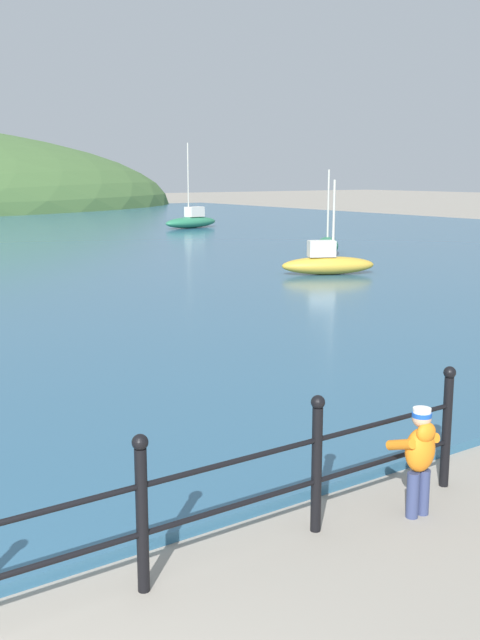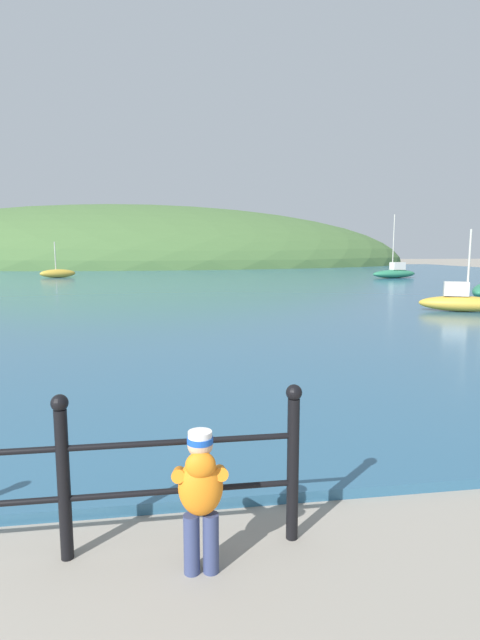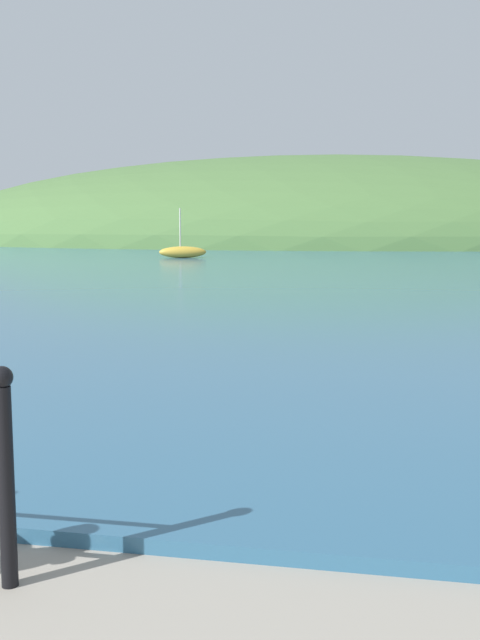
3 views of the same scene
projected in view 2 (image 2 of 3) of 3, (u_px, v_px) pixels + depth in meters
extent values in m
cube|color=#2D5B7A|center=(99.00, 281.00, 32.87)|extent=(80.00, 60.00, 0.10)
ellipsoid|color=#476B38|center=(132.00, 265.00, 67.73)|extent=(75.46, 41.50, 15.81)
cylinder|color=black|center=(64.00, 486.00, 3.49)|extent=(0.09, 0.09, 1.10)
sphere|color=black|center=(60.00, 403.00, 3.40)|extent=(0.12, 0.12, 0.12)
cylinder|color=black|center=(293.00, 470.00, 3.73)|extent=(0.09, 0.09, 1.10)
sphere|color=black|center=(294.00, 393.00, 3.65)|extent=(0.12, 0.12, 0.12)
cylinder|color=navy|center=(192.00, 544.00, 3.37)|extent=(0.11, 0.11, 0.42)
cylinder|color=navy|center=(211.00, 543.00, 3.39)|extent=(0.11, 0.11, 0.42)
ellipsoid|color=orange|center=(201.00, 487.00, 3.32)|extent=(0.31, 0.24, 0.40)
ellipsoid|color=orange|center=(200.00, 465.00, 3.24)|extent=(0.21, 0.13, 0.18)
cylinder|color=orange|center=(179.00, 474.00, 3.39)|extent=(0.11, 0.32, 0.19)
cylinder|color=orange|center=(221.00, 473.00, 3.42)|extent=(0.11, 0.32, 0.19)
sphere|color=tan|center=(200.00, 444.00, 3.28)|extent=(0.17, 0.17, 0.17)
cylinder|color=#194CB2|center=(200.00, 440.00, 3.28)|extent=(0.17, 0.17, 0.04)
cylinder|color=silver|center=(200.00, 434.00, 3.27)|extent=(0.16, 0.16, 0.04)
ellipsoid|color=gold|center=(462.00, 304.00, 16.74)|extent=(2.82, 1.91, 0.52)
cube|color=silver|center=(456.00, 289.00, 16.73)|extent=(0.88, 0.72, 0.47)
cylinder|color=beige|center=(469.00, 263.00, 16.50)|extent=(0.07, 0.07, 2.21)
ellipsoid|color=#287551|center=(394.00, 274.00, 35.88)|extent=(3.69, 1.78, 0.59)
cube|color=silver|center=(398.00, 266.00, 35.89)|extent=(1.09, 0.78, 0.53)
cylinder|color=beige|center=(394.00, 242.00, 35.50)|extent=(0.07, 0.07, 3.90)
ellipsoid|color=gold|center=(58.00, 273.00, 36.36)|extent=(2.56, 1.48, 0.61)
cylinder|color=beige|center=(55.00, 256.00, 36.12)|extent=(0.07, 0.07, 1.98)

